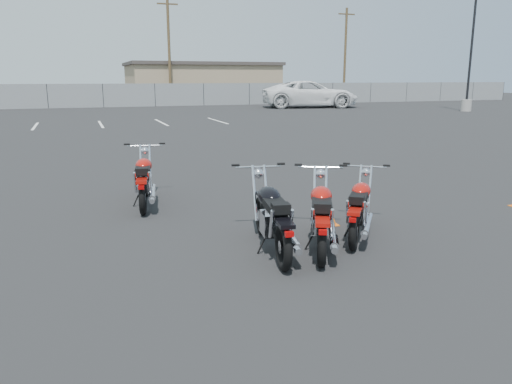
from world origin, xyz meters
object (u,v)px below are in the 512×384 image
object	(u,v)px
motorcycle_third_red	(322,216)
white_van	(310,86)
motorcycle_second_black	(272,217)
motorcycle_rear_red	(360,208)
motorcycle_front_red	(144,180)

from	to	relation	value
motorcycle_third_red	white_van	xyz separation A→B (m)	(14.19, 29.62, 1.15)
motorcycle_third_red	white_van	size ratio (longest dim) A/B	0.23
white_van	motorcycle_second_black	bearing A→B (deg)	165.62
motorcycle_rear_red	white_van	size ratio (longest dim) A/B	0.20
motorcycle_rear_red	white_van	bearing A→B (deg)	65.41
motorcycle_front_red	motorcycle_third_red	bearing A→B (deg)	-59.11
motorcycle_front_red	white_van	bearing A→B (deg)	58.61
motorcycle_third_red	motorcycle_rear_red	world-z (taller)	motorcycle_third_red
motorcycle_second_black	motorcycle_third_red	size ratio (longest dim) A/B	1.06
motorcycle_rear_red	white_van	xyz separation A→B (m)	(13.43, 29.34, 1.18)
motorcycle_second_black	white_van	distance (m)	33.04
motorcycle_front_red	motorcycle_second_black	size ratio (longest dim) A/B	0.99
white_van	motorcycle_front_red	bearing A→B (deg)	160.96
white_van	motorcycle_rear_red	bearing A→B (deg)	167.75
motorcycle_front_red	white_van	xyz separation A→B (m)	(16.11, 26.41, 1.14)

